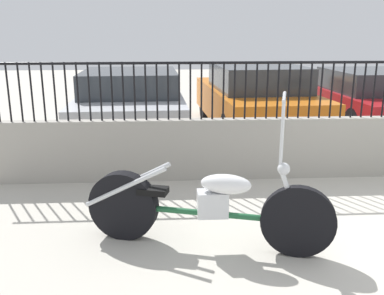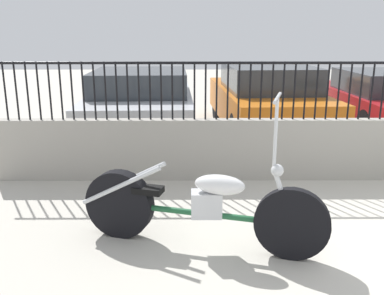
{
  "view_description": "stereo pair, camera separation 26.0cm",
  "coord_description": "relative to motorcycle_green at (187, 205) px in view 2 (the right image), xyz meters",
  "views": [
    {
      "loc": [
        -3.02,
        -3.2,
        1.96
      ],
      "look_at": [
        -2.73,
        1.42,
        0.7
      ],
      "focal_mm": 40.0,
      "sensor_mm": 36.0,
      "label": 1
    },
    {
      "loc": [
        -2.76,
        -3.21,
        1.96
      ],
      "look_at": [
        -2.73,
        1.42,
        0.7
      ],
      "focal_mm": 40.0,
      "sensor_mm": 36.0,
      "label": 2
    }
  ],
  "objects": [
    {
      "name": "motorcycle_green",
      "position": [
        0.0,
        0.0,
        0.0
      ],
      "size": [
        2.28,
        0.85,
        1.46
      ],
      "rotation": [
        0.0,
        0.0,
        -0.28
      ],
      "color": "black",
      "rests_on": "ground_plane"
    },
    {
      "name": "car_silver",
      "position": [
        -0.89,
        4.27,
        0.26
      ],
      "size": [
        1.98,
        4.04,
        1.28
      ],
      "rotation": [
        0.0,
        0.0,
        1.61
      ],
      "color": "black",
      "rests_on": "ground_plane"
    },
    {
      "name": "car_orange",
      "position": [
        1.52,
        4.68,
        0.28
      ],
      "size": [
        1.99,
        4.4,
        1.34
      ],
      "rotation": [
        0.0,
        0.0,
        1.63
      ],
      "color": "black",
      "rests_on": "ground_plane"
    },
    {
      "name": "car_red",
      "position": [
        3.94,
        4.92,
        0.23
      ],
      "size": [
        1.87,
        4.15,
        1.21
      ],
      "rotation": [
        0.0,
        0.0,
        1.59
      ],
      "color": "black",
      "rests_on": "ground_plane"
    }
  ]
}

